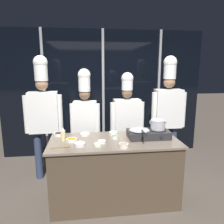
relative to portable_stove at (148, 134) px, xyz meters
The scene contains 21 objects.
ground_plane 1.11m from the portable_stove, behind, with size 24.00×24.00×0.00m, color brown.
window_wall_back 1.89m from the portable_stove, 105.78° to the left, with size 4.35×0.09×2.70m.
demo_counter 0.73m from the portable_stove, behind, with size 1.81×0.83×0.93m.
portable_stove is the anchor object (origin of this frame).
frying_pan 0.16m from the portable_stove, behind, with size 0.30×0.51×0.05m.
stock_pot 0.19m from the portable_stove, ahead, with size 0.24×0.21×0.14m.
squeeze_bottle_oil 1.22m from the portable_stove, behind, with size 0.06×0.06×0.19m.
prep_bowl_scallions 0.49m from the portable_stove, behind, with size 0.10×0.10×0.05m.
prep_bowl_garlic 1.01m from the portable_stove, 167.52° to the right, with size 0.14×0.14×0.05m.
prep_bowl_noodles 0.94m from the portable_stove, 166.33° to the left, with size 0.14×0.14×0.03m.
prep_bowl_onion 0.70m from the portable_stove, 168.53° to the right, with size 0.11×0.11×0.04m.
prep_bowl_shrimp 0.53m from the portable_stove, 156.84° to the left, with size 0.13×0.13×0.04m.
prep_bowl_soy_glaze 1.33m from the portable_stove, 168.40° to the left, with size 0.15×0.15×0.04m.
prep_bowl_carrots 1.10m from the portable_stove, behind, with size 0.16×0.16×0.04m.
prep_bowl_ginger 0.79m from the portable_stove, 161.18° to the right, with size 0.11×0.11×0.04m.
prep_bowl_mushrooms 0.54m from the portable_stove, 141.37° to the right, with size 0.13×0.13×0.05m.
serving_spoon_slotted 1.20m from the portable_stove, 168.58° to the right, with size 0.24×0.09×0.02m.
chef_head 1.78m from the portable_stove, 154.43° to the left, with size 0.63×0.27×2.12m.
chef_sous 1.13m from the portable_stove, 143.46° to the left, with size 0.50×0.25×1.91m.
chef_line 0.79m from the portable_stove, 102.43° to the left, with size 0.61×0.25×1.84m.
chef_pastry 0.99m from the portable_stove, 52.88° to the left, with size 0.63×0.25×2.13m.
Camera 1 is at (-0.39, -2.90, 1.94)m, focal length 35.00 mm.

